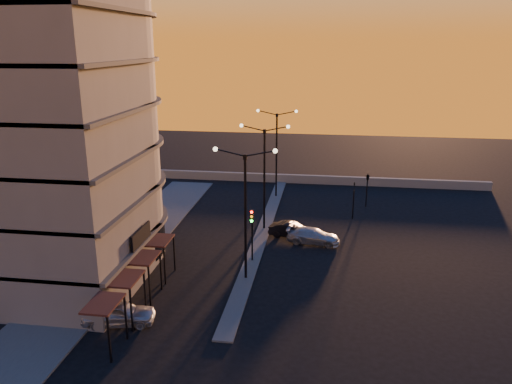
% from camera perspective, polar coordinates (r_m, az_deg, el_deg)
% --- Properties ---
extents(ground, '(120.00, 120.00, 0.00)m').
position_cam_1_polar(ground, '(36.04, -1.17, -9.89)').
color(ground, black).
rests_on(ground, ground).
extents(sidewalk_west, '(5.00, 40.00, 0.12)m').
position_cam_1_polar(sidewalk_west, '(42.32, -14.50, -6.19)').
color(sidewalk_west, '#51514E').
rests_on(sidewalk_west, ground).
extents(median, '(1.20, 36.00, 0.12)m').
position_cam_1_polar(median, '(45.09, 0.93, -4.20)').
color(median, '#51514E').
rests_on(median, ground).
extents(parapet, '(44.00, 0.50, 1.00)m').
position_cam_1_polar(parapet, '(59.95, 4.82, 1.50)').
color(parapet, gray).
rests_on(parapet, ground).
extents(building, '(14.35, 17.08, 25.00)m').
position_cam_1_polar(building, '(37.51, -23.16, 8.91)').
color(building, slate).
rests_on(building, ground).
extents(streetlamp_near, '(4.32, 0.32, 9.51)m').
position_cam_1_polar(streetlamp_near, '(33.91, -1.23, -1.41)').
color(streetlamp_near, black).
rests_on(streetlamp_near, ground).
extents(streetlamp_mid, '(4.32, 0.32, 9.51)m').
position_cam_1_polar(streetlamp_mid, '(43.43, 0.96, 2.64)').
color(streetlamp_mid, black).
rests_on(streetlamp_mid, ground).
extents(streetlamp_far, '(4.32, 0.32, 9.51)m').
position_cam_1_polar(streetlamp_far, '(53.12, 2.37, 5.22)').
color(streetlamp_far, black).
rests_on(streetlamp_far, ground).
extents(traffic_light_main, '(0.28, 0.44, 4.25)m').
position_cam_1_polar(traffic_light_main, '(37.48, -0.47, -3.99)').
color(traffic_light_main, black).
rests_on(traffic_light_main, ground).
extents(signal_east_a, '(0.13, 0.16, 3.60)m').
position_cam_1_polar(signal_east_a, '(48.00, 11.08, -0.85)').
color(signal_east_a, black).
rests_on(signal_east_a, ground).
extents(signal_east_b, '(0.42, 1.99, 3.60)m').
position_cam_1_polar(signal_east_b, '(51.62, 12.64, 1.64)').
color(signal_east_b, black).
rests_on(signal_east_b, ground).
extents(car_hatchback, '(4.51, 2.50, 1.45)m').
position_cam_1_polar(car_hatchback, '(31.55, -15.42, -13.18)').
color(car_hatchback, '#AEB1B7').
rests_on(car_hatchback, ground).
extents(car_sedan, '(4.10, 2.22, 1.28)m').
position_cam_1_polar(car_sedan, '(43.19, 4.11, -4.37)').
color(car_sedan, black).
rests_on(car_sedan, ground).
extents(car_wagon, '(4.61, 2.34, 1.28)m').
position_cam_1_polar(car_wagon, '(42.08, 6.57, -5.02)').
color(car_wagon, '#AFB3B7').
rests_on(car_wagon, ground).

